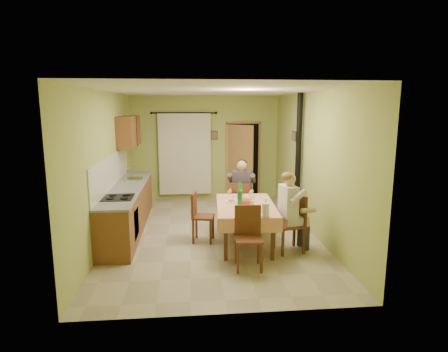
{
  "coord_description": "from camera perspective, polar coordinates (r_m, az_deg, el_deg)",
  "views": [
    {
      "loc": [
        -0.44,
        -7.19,
        2.5
      ],
      "look_at": [
        0.25,
        0.1,
        1.15
      ],
      "focal_mm": 30.0,
      "sensor_mm": 36.0,
      "label": 1
    }
  ],
  "objects": [
    {
      "name": "man_far",
      "position": [
        7.89,
        2.73,
        -1.41
      ],
      "size": [
        0.64,
        0.55,
        1.39
      ],
      "rotation": [
        0.0,
        0.0,
        -0.25
      ],
      "color": "#38333D",
      "rests_on": "chair_far"
    },
    {
      "name": "kitchen_run",
      "position": [
        7.95,
        -14.43,
        -4.59
      ],
      "size": [
        0.64,
        3.64,
        1.56
      ],
      "color": "brown",
      "rests_on": "ground"
    },
    {
      "name": "chair_far",
      "position": [
        8.02,
        2.68,
        -5.56
      ],
      "size": [
        0.48,
        0.48,
        0.95
      ],
      "rotation": [
        0.0,
        0.0,
        -0.25
      ],
      "color": "#582D18",
      "rests_on": "ground"
    },
    {
      "name": "chair_right",
      "position": [
        6.74,
        9.97,
        -8.85
      ],
      "size": [
        0.52,
        0.52,
        1.02
      ],
      "rotation": [
        0.0,
        0.0,
        1.73
      ],
      "color": "#582D18",
      "rests_on": "ground"
    },
    {
      "name": "chair_left",
      "position": [
        7.11,
        -3.29,
        -7.68
      ],
      "size": [
        0.45,
        0.45,
        0.94
      ],
      "rotation": [
        0.0,
        0.0,
        -1.77
      ],
      "color": "#582D18",
      "rests_on": "ground"
    },
    {
      "name": "upper_cabinets",
      "position": [
        9.01,
        -14.3,
        6.63
      ],
      "size": [
        0.35,
        1.4,
        0.7
      ],
      "primitive_type": "cube",
      "color": "brown",
      "rests_on": "room_shell"
    },
    {
      "name": "chair_near",
      "position": [
        5.99,
        3.75,
        -11.24
      ],
      "size": [
        0.44,
        0.44,
        0.98
      ],
      "rotation": [
        0.0,
        0.0,
        3.09
      ],
      "color": "#582D18",
      "rests_on": "ground"
    },
    {
      "name": "tableware",
      "position": [
        6.71,
        3.52,
        -4.03
      ],
      "size": [
        0.72,
        1.66,
        0.33
      ],
      "color": "white",
      "rests_on": "dining_table"
    },
    {
      "name": "picture_back",
      "position": [
        10.21,
        -1.52,
        6.24
      ],
      "size": [
        0.19,
        0.03,
        0.23
      ],
      "primitive_type": "cube",
      "color": "black",
      "rests_on": "room_shell"
    },
    {
      "name": "man_right",
      "position": [
        6.56,
        10.01,
        -4.02
      ],
      "size": [
        0.52,
        0.62,
        1.39
      ],
      "rotation": [
        0.0,
        0.0,
        1.73
      ],
      "color": "silver",
      "rests_on": "chair_right"
    },
    {
      "name": "room_shell",
      "position": [
        7.23,
        -1.91,
        5.05
      ],
      "size": [
        4.04,
        6.04,
        2.82
      ],
      "color": "#ABB95F",
      "rests_on": "ground"
    },
    {
      "name": "floor",
      "position": [
        7.62,
        -1.82,
        -8.7
      ],
      "size": [
        4.0,
        6.0,
        0.01
      ],
      "primitive_type": "cube",
      "color": "tan",
      "rests_on": "ground"
    },
    {
      "name": "curtain",
      "position": [
        10.16,
        -5.99,
        3.41
      ],
      "size": [
        1.7,
        0.07,
        2.22
      ],
      "color": "black",
      "rests_on": "ground"
    },
    {
      "name": "picture_right",
      "position": [
        8.75,
        10.66,
        6.01
      ],
      "size": [
        0.03,
        0.31,
        0.21
      ],
      "primitive_type": "cube",
      "color": "brown",
      "rests_on": "room_shell"
    },
    {
      "name": "doorway",
      "position": [
        10.23,
        2.71,
        2.3
      ],
      "size": [
        0.96,
        0.62,
        2.15
      ],
      "color": "black",
      "rests_on": "ground"
    },
    {
      "name": "dining_table",
      "position": [
        6.93,
        3.29,
        -7.39
      ],
      "size": [
        1.16,
        1.81,
        0.76
      ],
      "rotation": [
        0.0,
        0.0,
        -0.06
      ],
      "color": "#EC9E7B",
      "rests_on": "ground"
    },
    {
      "name": "stove_flue",
      "position": [
        8.26,
        11.14,
        -0.03
      ],
      "size": [
        0.24,
        0.24,
        2.8
      ],
      "color": "black",
      "rests_on": "ground"
    }
  ]
}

